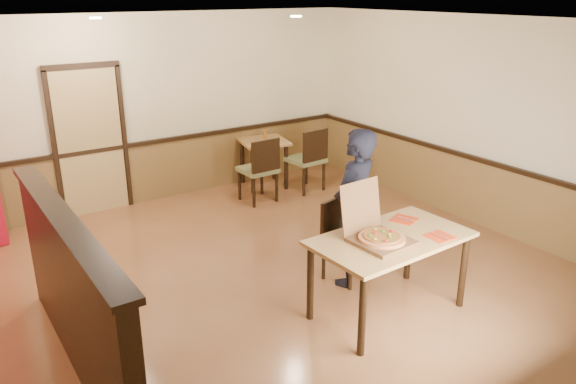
% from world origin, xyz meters
% --- Properties ---
extents(floor, '(7.00, 7.00, 0.00)m').
position_xyz_m(floor, '(0.00, 0.00, 0.00)').
color(floor, '#A36A3F').
rests_on(floor, ground).
extents(ceiling, '(7.00, 7.00, 0.00)m').
position_xyz_m(ceiling, '(0.00, 0.00, 2.80)').
color(ceiling, black).
rests_on(ceiling, wall_back).
extents(wall_back, '(7.00, 0.00, 7.00)m').
position_xyz_m(wall_back, '(0.00, 3.50, 1.40)').
color(wall_back, '#FAF2C4').
rests_on(wall_back, floor).
extents(wall_right, '(0.00, 7.00, 7.00)m').
position_xyz_m(wall_right, '(3.50, 0.00, 1.40)').
color(wall_right, '#FAF2C4').
rests_on(wall_right, floor).
extents(wainscot_back, '(7.00, 0.04, 0.90)m').
position_xyz_m(wainscot_back, '(0.00, 3.47, 0.45)').
color(wainscot_back, brown).
rests_on(wainscot_back, floor).
extents(chair_rail_back, '(7.00, 0.06, 0.06)m').
position_xyz_m(chair_rail_back, '(0.00, 3.45, 0.92)').
color(chair_rail_back, black).
rests_on(chair_rail_back, wall_back).
extents(wainscot_right, '(0.04, 7.00, 0.90)m').
position_xyz_m(wainscot_right, '(3.47, 0.00, 0.45)').
color(wainscot_right, brown).
rests_on(wainscot_right, floor).
extents(chair_rail_right, '(0.06, 7.00, 0.06)m').
position_xyz_m(chair_rail_right, '(3.45, 0.00, 0.92)').
color(chair_rail_right, black).
rests_on(chair_rail_right, wall_right).
extents(back_door, '(0.90, 0.06, 2.10)m').
position_xyz_m(back_door, '(-0.80, 3.46, 1.05)').
color(back_door, tan).
rests_on(back_door, wall_back).
extents(booth_partition, '(0.20, 3.10, 1.44)m').
position_xyz_m(booth_partition, '(-2.00, -0.20, 0.74)').
color(booth_partition, black).
rests_on(booth_partition, floor).
extents(spot_b, '(0.14, 0.14, 0.02)m').
position_xyz_m(spot_b, '(-0.80, 2.50, 2.78)').
color(spot_b, beige).
rests_on(spot_b, ceiling).
extents(spot_c, '(0.14, 0.14, 0.02)m').
position_xyz_m(spot_c, '(1.40, 1.50, 2.78)').
color(spot_c, beige).
rests_on(spot_c, ceiling).
extents(main_table, '(1.60, 0.95, 0.84)m').
position_xyz_m(main_table, '(0.82, -0.97, 0.73)').
color(main_table, tan).
rests_on(main_table, floor).
extents(diner_chair, '(0.54, 0.54, 0.91)m').
position_xyz_m(diner_chair, '(0.92, -0.13, 0.50)').
color(diner_chair, olive).
rests_on(diner_chair, floor).
extents(side_chair_left, '(0.52, 0.52, 1.02)m').
position_xyz_m(side_chair_left, '(1.40, 2.42, 0.56)').
color(side_chair_left, olive).
rests_on(side_chair_left, floor).
extents(side_chair_right, '(0.56, 0.56, 1.04)m').
position_xyz_m(side_chair_right, '(2.30, 2.42, 0.57)').
color(side_chair_right, olive).
rests_on(side_chair_right, floor).
extents(side_table, '(0.87, 0.87, 0.78)m').
position_xyz_m(side_table, '(1.84, 3.05, 0.60)').
color(side_table, tan).
rests_on(side_table, floor).
extents(diner, '(0.75, 0.62, 1.76)m').
position_xyz_m(diner, '(0.94, -0.28, 0.88)').
color(diner, black).
rests_on(diner, floor).
extents(pizza_box, '(0.54, 0.63, 0.53)m').
position_xyz_m(pizza_box, '(0.63, -0.98, 0.91)').
color(pizza_box, brown).
rests_on(pizza_box, main_table).
extents(pizza, '(0.54, 0.54, 0.03)m').
position_xyz_m(pizza, '(0.64, -1.03, 0.89)').
color(pizza, '#D7894E').
rests_on(pizza, pizza_box).
extents(napkin_near, '(0.24, 0.24, 0.01)m').
position_xyz_m(napkin_near, '(1.21, -1.24, 0.84)').
color(napkin_near, red).
rests_on(napkin_near, main_table).
extents(napkin_far, '(0.31, 0.31, 0.01)m').
position_xyz_m(napkin_far, '(1.23, -0.74, 0.84)').
color(napkin_far, red).
rests_on(napkin_far, main_table).
extents(condiment, '(0.06, 0.06, 0.15)m').
position_xyz_m(condiment, '(1.92, 3.12, 0.85)').
color(condiment, '#95561B').
rests_on(condiment, side_table).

